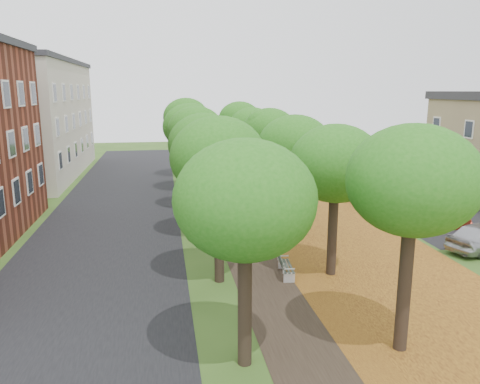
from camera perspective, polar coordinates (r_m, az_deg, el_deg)
name	(u,v)px	position (r m, az deg, el deg)	size (l,w,h in m)	color
ground	(318,356)	(14.84, 9.46, -19.14)	(120.00, 120.00, 0.00)	#2D4C19
street_asphalt	(110,226)	(28.19, -15.57, -3.98)	(8.00, 70.00, 0.01)	black
footpath	(238,220)	(28.34, -0.30, -3.43)	(3.20, 70.00, 0.01)	black
leaf_verge	(317,216)	(29.52, 9.34, -2.95)	(7.50, 70.00, 0.01)	#AB721F
parking_lot	(433,207)	(34.01, 22.50, -1.71)	(9.00, 16.00, 0.01)	black
tree_row_west	(200,139)	(27.15, -4.93, 6.47)	(3.96, 33.96, 6.67)	black
tree_row_east	(281,138)	(27.94, 5.00, 6.63)	(3.96, 33.96, 6.67)	black
building_cream	(18,118)	(46.75, -25.41, 8.11)	(10.30, 20.30, 10.40)	beige
bench	(285,266)	(20.11, 5.51, -8.99)	(0.66, 1.72, 0.80)	#2A342D
car_red	(433,215)	(29.28, 22.50, -2.57)	(1.38, 3.95, 1.30)	maroon
car_grey	(385,192)	(34.35, 17.29, -0.01)	(1.93, 4.74, 1.38)	#343539
car_white	(386,186)	(36.40, 17.38, 0.74)	(2.45, 5.31, 1.48)	silver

